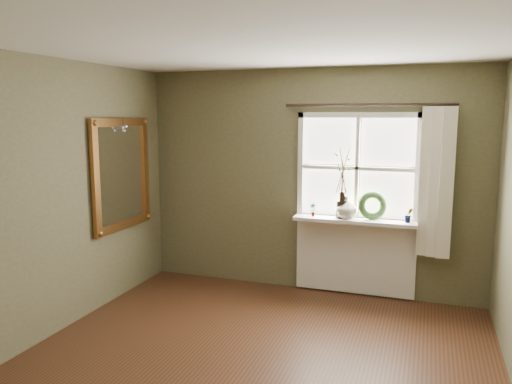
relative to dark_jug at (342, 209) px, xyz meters
The scene contains 15 objects.
floor 2.39m from the dark_jug, 100.86° to the right, with size 4.50×4.50×0.00m, color #412414.
ceiling 2.68m from the dark_jug, 100.86° to the right, with size 4.50×4.50×0.00m, color silver.
wall_back 0.53m from the dark_jug, 156.12° to the left, with size 4.00×0.10×2.60m, color brown.
wall_left 3.26m from the dark_jug, 139.21° to the right, with size 0.10×4.50×2.60m, color brown.
window_frame 0.49m from the dark_jug, 37.16° to the left, with size 1.36×0.06×1.24m.
window_sill 0.19m from the dark_jug, ahead, with size 1.36×0.26×0.04m, color white.
window_apron 0.59m from the dark_jug, 37.49° to the left, with size 1.36×0.04×0.88m, color white.
dark_jug is the anchor object (origin of this frame).
cream_vase 0.06m from the dark_jug, ahead, with size 0.24×0.24×0.25m, color beige.
wreath 0.34m from the dark_jug, ahead, with size 0.32×0.32×0.08m, color #2C4820.
potted_plant_left 0.33m from the dark_jug, behind, with size 0.08×0.05×0.15m, color #2C4820.
potted_plant_right 0.72m from the dark_jug, ahead, with size 0.09×0.07×0.16m, color #2C4820.
curtain 1.04m from the dark_jug, ahead, with size 0.36×0.12×1.59m, color silver.
curtain_rod 1.19m from the dark_jug, 11.61° to the left, with size 0.03×0.03×1.84m, color black.
gilt_mirror 2.52m from the dark_jug, 162.53° to the right, with size 0.10×1.05×1.25m.
Camera 1 is at (1.31, -3.40, 2.08)m, focal length 35.00 mm.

